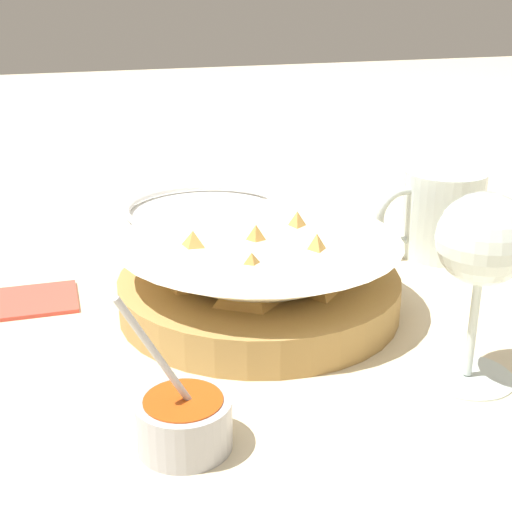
{
  "coord_description": "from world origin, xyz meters",
  "views": [
    {
      "loc": [
        0.2,
        0.62,
        0.3
      ],
      "look_at": [
        0.0,
        0.03,
        0.06
      ],
      "focal_mm": 50.0,
      "sensor_mm": 36.0,
      "label": 1
    }
  ],
  "objects": [
    {
      "name": "sauce_cup",
      "position": [
        0.12,
        0.22,
        0.02
      ],
      "size": [
        0.07,
        0.07,
        0.12
      ],
      "color": "#B7B7BC",
      "rests_on": "ground_plane"
    },
    {
      "name": "napkin",
      "position": [
        0.23,
        -0.06,
        0.0
      ],
      "size": [
        0.13,
        0.08,
        0.01
      ],
      "color": "#DB4C3D",
      "rests_on": "ground_plane"
    },
    {
      "name": "ground_plane",
      "position": [
        0.0,
        0.0,
        0.0
      ],
      "size": [
        4.0,
        4.0,
        0.0
      ],
      "primitive_type": "plane",
      "color": "beige"
    },
    {
      "name": "food_basket",
      "position": [
        0.0,
        0.03,
        0.03
      ],
      "size": [
        0.27,
        0.27,
        0.09
      ],
      "color": "#B2894C",
      "rests_on": "ground_plane"
    },
    {
      "name": "wine_glass",
      "position": [
        -0.12,
        0.2,
        0.11
      ],
      "size": [
        0.07,
        0.07,
        0.15
      ],
      "color": "silver",
      "rests_on": "ground_plane"
    },
    {
      "name": "beer_mug",
      "position": [
        -0.25,
        -0.05,
        0.05
      ],
      "size": [
        0.13,
        0.09,
        0.1
      ],
      "color": "silver",
      "rests_on": "ground_plane"
    },
    {
      "name": "side_plate",
      "position": [
        -0.02,
        -0.28,
        0.01
      ],
      "size": [
        0.23,
        0.23,
        0.01
      ],
      "color": "white",
      "rests_on": "ground_plane"
    }
  ]
}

